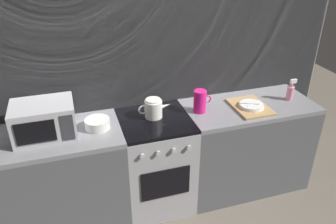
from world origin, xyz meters
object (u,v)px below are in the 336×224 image
Objects in this scene: microwave at (44,120)px; kettle at (153,108)px; mixing_bowl at (97,123)px; spray_bottle at (290,92)px; stove_unit at (156,162)px; dish_pile at (250,106)px; pitcher at (200,101)px.

kettle is (0.87, 0.03, -0.05)m from microwave.
spray_bottle is at bearing -0.71° from mixing_bowl.
stove_unit is 0.99m from dish_pile.
kettle is 1.42× the size of pitcher.
pitcher is at bearing 0.19° from microwave.
dish_pile is at bearing -7.01° from kettle.
stove_unit is 2.25× the size of dish_pile.
microwave is 1.74m from dish_pile.
pitcher is at bearing 177.92° from spray_bottle.
stove_unit is 0.69m from pitcher.
mixing_bowl is at bearing -179.33° from pitcher.
spray_bottle is (1.30, -0.02, 0.53)m from stove_unit.
dish_pile is (1.35, -0.07, -0.02)m from mixing_bowl.
stove_unit is at bearing -86.65° from kettle.
microwave is at bearing 179.26° from spray_bottle.
microwave is at bearing 179.19° from stove_unit.
stove_unit is at bearing 175.94° from dish_pile.
pitcher reaches higher than mixing_bowl.
kettle is 0.48m from mixing_bowl.
spray_bottle is at bearing -2.08° from pitcher.
kettle is 0.71× the size of dish_pile.
kettle is (-0.00, 0.05, 0.53)m from stove_unit.
microwave reaches higher than kettle.
kettle is at bearing 93.35° from stove_unit.
kettle is at bearing 172.99° from dish_pile.
dish_pile is at bearing -2.43° from microwave.
spray_bottle is at bearing -0.70° from stove_unit.
stove_unit is at bearing -0.81° from microwave.
dish_pile is (0.87, -0.06, 0.47)m from stove_unit.
mixing_bowl is (-0.47, -0.04, -0.04)m from kettle.
stove_unit is 4.50× the size of mixing_bowl.
spray_bottle reaches higher than kettle.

